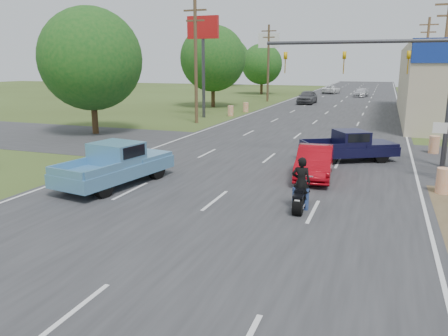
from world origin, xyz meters
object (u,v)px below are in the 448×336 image
at_px(motorcycle, 300,197).
at_px(rider, 301,185).
at_px(blue_pickup, 118,163).
at_px(distant_car_silver, 361,93).
at_px(navy_pickup, 351,146).
at_px(distant_car_grey, 307,97).
at_px(red_convertible, 315,162).
at_px(distant_car_white, 331,90).

height_order(motorcycle, rider, rider).
distance_m(blue_pickup, distant_car_silver, 57.08).
height_order(navy_pickup, distant_car_silver, navy_pickup).
bearing_deg(distant_car_grey, motorcycle, -79.45).
bearing_deg(distant_car_silver, distant_car_grey, -101.54).
height_order(red_convertible, distant_car_white, red_convertible).
relative_size(red_convertible, navy_pickup, 0.83).
bearing_deg(rider, distant_car_silver, -91.44).
distance_m(rider, blue_pickup, 7.82).
xyz_separation_m(distant_car_grey, distant_car_white, (0.53, 21.41, -0.18)).
relative_size(navy_pickup, distant_car_silver, 1.15).
relative_size(red_convertible, blue_pickup, 0.75).
xyz_separation_m(rider, distant_car_silver, (-1.12, 57.38, -0.24)).
xyz_separation_m(motorcycle, distant_car_white, (-6.37, 63.47, 0.20)).
relative_size(red_convertible, distant_car_grey, 0.85).
bearing_deg(distant_car_silver, distant_car_white, 140.09).
height_order(red_convertible, navy_pickup, navy_pickup).
bearing_deg(distant_car_white, rider, 105.37).
distance_m(navy_pickup, distant_car_white, 55.13).
xyz_separation_m(navy_pickup, distant_car_white, (-7.36, 54.64, -0.13)).
height_order(distant_car_silver, distant_car_white, distant_car_white).
bearing_deg(distant_car_white, distant_car_silver, 140.66).
height_order(navy_pickup, distant_car_white, navy_pickup).
relative_size(red_convertible, distant_car_silver, 0.96).
height_order(motorcycle, navy_pickup, navy_pickup).
bearing_deg(motorcycle, distant_car_grey, 96.76).
xyz_separation_m(navy_pickup, distant_car_grey, (-7.89, 33.22, 0.05)).
bearing_deg(motorcycle, blue_pickup, 171.99).
bearing_deg(red_convertible, rider, -91.97).
bearing_deg(motorcycle, rider, 90.00).
bearing_deg(distant_car_silver, motorcycle, -79.82).
bearing_deg(navy_pickup, distant_car_white, 157.38).
height_order(blue_pickup, distant_car_silver, blue_pickup).
bearing_deg(motorcycle, distant_car_white, 93.17).
relative_size(rider, distant_car_white, 0.37).
relative_size(rider, distant_car_silver, 0.40).
relative_size(motorcycle, rider, 1.18).
distance_m(red_convertible, blue_pickup, 8.51).
relative_size(motorcycle, distant_car_silver, 0.47).
bearing_deg(navy_pickup, blue_pickup, -77.64).
bearing_deg(distant_car_grey, red_convertible, -78.66).
relative_size(red_convertible, motorcycle, 2.03).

